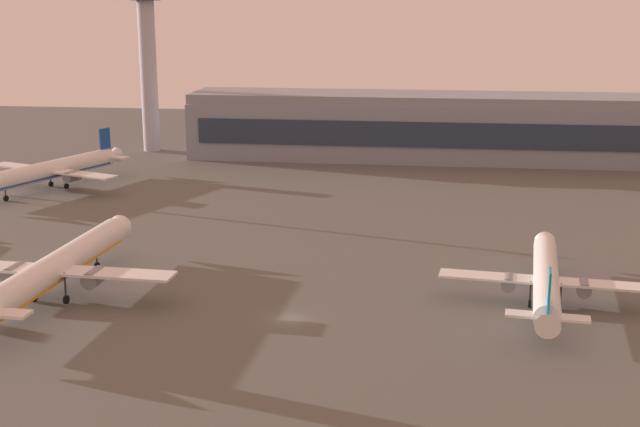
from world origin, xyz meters
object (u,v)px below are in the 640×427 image
at_px(control_tower, 147,48).
at_px(airplane_far_stand, 56,268).
at_px(airplane_near_gate, 50,170).
at_px(airplane_taxiway_distant, 546,279).

relative_size(control_tower, airplane_far_stand, 1.10).
bearing_deg(airplane_near_gate, control_tower, -75.95).
height_order(airplane_taxiway_distant, airplane_near_gate, airplane_near_gate).
xyz_separation_m(airplane_taxiway_distant, airplane_near_gate, (-95.63, 59.03, 0.64)).
relative_size(control_tower, airplane_taxiway_distant, 1.32).
relative_size(airplane_far_stand, airplane_taxiway_distant, 1.20).
distance_m(control_tower, airplane_near_gate, 55.18).
bearing_deg(airplane_far_stand, airplane_near_gate, 117.87).
bearing_deg(airplane_near_gate, airplane_far_stand, 135.67).
xyz_separation_m(control_tower, airplane_far_stand, (24.68, -114.80, -22.93)).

